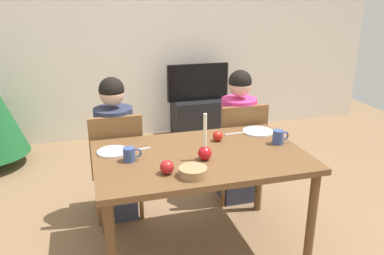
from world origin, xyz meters
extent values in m
plane|color=brown|center=(0.00, 0.00, 0.00)|extent=(7.68, 7.68, 0.00)
cube|color=silver|center=(0.00, 2.60, 1.30)|extent=(6.40, 0.10, 2.60)
cube|color=brown|center=(0.00, 0.00, 0.73)|extent=(1.40, 0.90, 0.04)
cylinder|color=brown|center=(0.64, -0.39, 0.35)|extent=(0.06, 0.06, 0.71)
cylinder|color=brown|center=(-0.64, 0.39, 0.35)|extent=(0.06, 0.06, 0.71)
cylinder|color=brown|center=(0.64, 0.39, 0.35)|extent=(0.06, 0.06, 0.71)
cube|color=brown|center=(-0.51, 0.69, 0.43)|extent=(0.40, 0.40, 0.04)
cube|color=brown|center=(-0.51, 0.51, 0.68)|extent=(0.40, 0.04, 0.45)
cylinder|color=brown|center=(-0.34, 0.86, 0.21)|extent=(0.04, 0.04, 0.41)
cylinder|color=brown|center=(-0.68, 0.86, 0.21)|extent=(0.04, 0.04, 0.41)
cylinder|color=brown|center=(-0.34, 0.52, 0.21)|extent=(0.04, 0.04, 0.41)
cylinder|color=brown|center=(-0.68, 0.52, 0.21)|extent=(0.04, 0.04, 0.41)
cube|color=brown|center=(0.54, 0.69, 0.43)|extent=(0.40, 0.40, 0.04)
cube|color=brown|center=(0.54, 0.51, 0.68)|extent=(0.40, 0.04, 0.45)
cylinder|color=brown|center=(0.71, 0.86, 0.21)|extent=(0.04, 0.04, 0.41)
cylinder|color=brown|center=(0.37, 0.86, 0.21)|extent=(0.04, 0.04, 0.41)
cylinder|color=brown|center=(0.71, 0.52, 0.21)|extent=(0.04, 0.04, 0.41)
cylinder|color=brown|center=(0.37, 0.52, 0.21)|extent=(0.04, 0.04, 0.41)
cube|color=#33384C|center=(-0.51, 0.64, 0.23)|extent=(0.28, 0.28, 0.45)
cylinder|color=#282D47|center=(-0.51, 0.64, 0.69)|extent=(0.30, 0.30, 0.48)
sphere|color=tan|center=(-0.51, 0.64, 1.04)|extent=(0.19, 0.19, 0.19)
sphere|color=black|center=(-0.51, 0.64, 1.07)|extent=(0.19, 0.19, 0.19)
cube|color=#33384C|center=(0.54, 0.64, 0.23)|extent=(0.28, 0.28, 0.45)
cylinder|color=#D1337A|center=(0.54, 0.64, 0.69)|extent=(0.30, 0.30, 0.48)
sphere|color=tan|center=(0.54, 0.64, 1.04)|extent=(0.19, 0.19, 0.19)
sphere|color=black|center=(0.54, 0.64, 1.07)|extent=(0.19, 0.19, 0.19)
cube|color=black|center=(0.68, 2.30, 0.24)|extent=(0.64, 0.40, 0.48)
cube|color=black|center=(0.68, 2.30, 0.71)|extent=(0.79, 0.04, 0.46)
cube|color=black|center=(0.68, 2.30, 0.71)|extent=(0.76, 0.05, 0.46)
sphere|color=red|center=(0.00, -0.10, 0.80)|extent=(0.09, 0.09, 0.09)
cylinder|color=#EFE5C6|center=(0.00, -0.10, 0.95)|extent=(0.02, 0.02, 0.22)
cylinder|color=silver|center=(-0.56, 0.19, 0.76)|extent=(0.21, 0.21, 0.01)
cylinder|color=silver|center=(0.56, 0.29, 0.76)|extent=(0.23, 0.23, 0.01)
cylinder|color=#33477F|center=(-0.47, 0.01, 0.80)|extent=(0.08, 0.08, 0.09)
torus|color=#33477F|center=(-0.42, 0.01, 0.80)|extent=(0.06, 0.01, 0.06)
cylinder|color=#33477F|center=(0.58, 0.03, 0.80)|extent=(0.08, 0.08, 0.10)
torus|color=#33477F|center=(0.63, 0.03, 0.81)|extent=(0.07, 0.01, 0.07)
cube|color=silver|center=(-0.39, 0.18, 0.75)|extent=(0.18, 0.04, 0.01)
cube|color=silver|center=(0.38, 0.30, 0.75)|extent=(0.18, 0.02, 0.01)
cylinder|color=#99754C|center=(-0.14, -0.31, 0.78)|extent=(0.17, 0.17, 0.05)
sphere|color=red|center=(0.19, 0.20, 0.79)|extent=(0.07, 0.07, 0.07)
sphere|color=#AB1B1D|center=(-0.28, -0.23, 0.79)|extent=(0.09, 0.09, 0.09)
camera|label=1|loc=(-0.71, -2.28, 1.76)|focal=36.27mm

